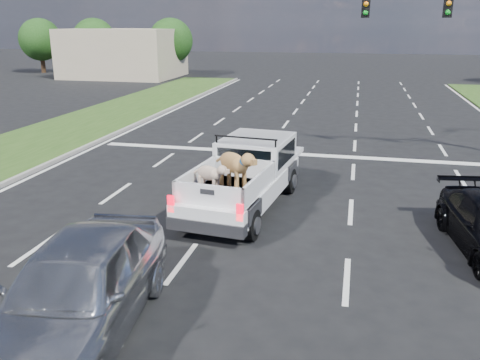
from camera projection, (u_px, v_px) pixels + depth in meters
The scene contains 9 objects.
ground at pixel (261, 272), 10.59m from camera, with size 160.00×160.00×0.00m, color black.
road_markings at pixel (298, 180), 16.69m from camera, with size 17.75×60.00×0.01m.
curb_left at pixel (43, 166), 18.09m from camera, with size 0.15×60.00×0.14m, color gray.
building_left at pixel (124, 53), 47.71m from camera, with size 10.00×8.00×4.40m, color tan.
tree_far_a at pixel (40, 40), 51.39m from camera, with size 4.20×4.20×5.40m.
tree_far_b at pixel (94, 40), 50.11m from camera, with size 4.20×4.20×5.40m.
tree_far_c at pixel (171, 41), 48.39m from camera, with size 4.20×4.20×5.40m.
pickup_truck at pixel (245, 175), 14.04m from camera, with size 2.50×5.52×2.00m.
silver_sedan at pixel (78, 288), 8.24m from camera, with size 2.00×4.97×1.69m, color #ADAFB4.
Camera 1 is at (1.71, -9.40, 4.97)m, focal length 38.00 mm.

